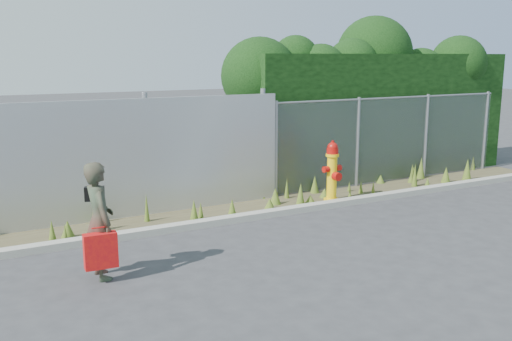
{
  "coord_description": "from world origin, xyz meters",
  "views": [
    {
      "loc": [
        -4.95,
        -7.11,
        2.96
      ],
      "look_at": [
        -0.3,
        1.4,
        1.0
      ],
      "focal_mm": 40.0,
      "sensor_mm": 36.0,
      "label": 1
    }
  ],
  "objects": [
    {
      "name": "hedge",
      "position": [
        4.34,
        4.03,
        2.01
      ],
      "size": [
        7.78,
        2.07,
        3.93
      ],
      "color": "black",
      "rests_on": "ground"
    },
    {
      "name": "chainlink_fence",
      "position": [
        4.25,
        3.0,
        1.03
      ],
      "size": [
        6.5,
        0.07,
        2.05
      ],
      "color": "gray",
      "rests_on": "ground"
    },
    {
      "name": "ground",
      "position": [
        0.0,
        0.0,
        0.0
      ],
      "size": [
        80.0,
        80.0,
        0.0
      ],
      "primitive_type": "plane",
      "color": "#343436",
      "rests_on": "ground"
    },
    {
      "name": "woman",
      "position": [
        -3.28,
        0.32,
        0.8
      ],
      "size": [
        0.41,
        0.6,
        1.6
      ],
      "primitive_type": "imported",
      "rotation": [
        0.0,
        0.0,
        1.61
      ],
      "color": "#0E593A",
      "rests_on": "ground"
    },
    {
      "name": "red_tote_bag",
      "position": [
        -3.33,
        0.11,
        0.45
      ],
      "size": [
        0.43,
        0.16,
        0.56
      ],
      "rotation": [
        0.0,
        0.0,
        -0.06
      ],
      "color": "#AE0914"
    },
    {
      "name": "corrugated_fence",
      "position": [
        -3.25,
        3.01,
        1.1
      ],
      "size": [
        8.5,
        0.21,
        2.3
      ],
      "color": "#AAADB1",
      "rests_on": "ground"
    },
    {
      "name": "curb",
      "position": [
        0.0,
        1.8,
        0.06
      ],
      "size": [
        16.0,
        0.22,
        0.12
      ],
      "primitive_type": "cube",
      "color": "#9D9A8E",
      "rests_on": "ground"
    },
    {
      "name": "weed_strip",
      "position": [
        0.29,
        2.45,
        0.13
      ],
      "size": [
        16.0,
        1.29,
        0.54
      ],
      "color": "#484029",
      "rests_on": "ground"
    },
    {
      "name": "fire_hydrant",
      "position": [
        1.88,
        2.14,
        0.62
      ],
      "size": [
        0.43,
        0.38,
        1.27
      ],
      "rotation": [
        0.0,
        0.0,
        0.04
      ],
      "color": "yellow",
      "rests_on": "ground"
    },
    {
      "name": "black_shoulder_bag",
      "position": [
        -3.28,
        0.49,
        1.13
      ],
      "size": [
        0.26,
        0.11,
        0.19
      ],
      "rotation": [
        0.0,
        0.0,
        -0.34
      ],
      "color": "black"
    }
  ]
}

